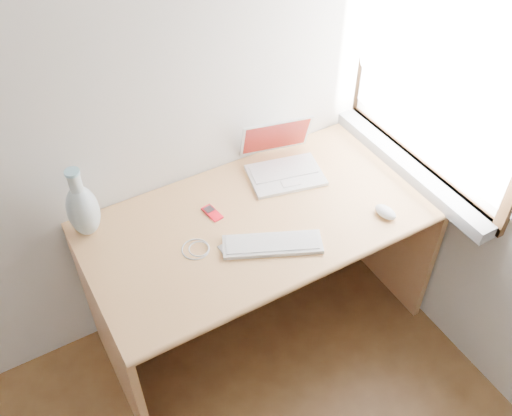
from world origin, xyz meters
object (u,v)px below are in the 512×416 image
vase (83,209)px  laptop (281,162)px  desk (252,239)px  external_keyboard (272,244)px

vase → laptop: bearing=-4.1°
laptop → desk: bearing=-138.9°
external_keyboard → vase: size_ratio=1.26×
desk → external_keyboard: (-0.05, -0.25, 0.23)m
laptop → vase: 0.86m
laptop → vase: (-0.85, 0.06, 0.08)m
desk → vase: size_ratio=4.61×
desk → laptop: 0.36m
laptop → vase: size_ratio=1.13×
desk → laptop: (0.21, 0.11, 0.27)m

